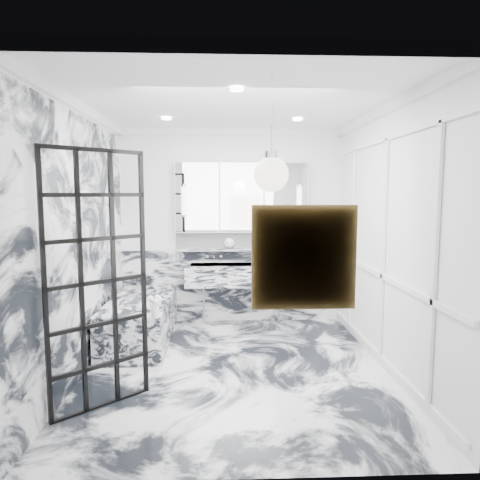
{
  "coord_description": "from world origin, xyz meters",
  "views": [
    {
      "loc": [
        -0.13,
        -4.43,
        1.88
      ],
      "look_at": [
        0.08,
        0.5,
        1.34
      ],
      "focal_mm": 32.0,
      "sensor_mm": 36.0,
      "label": 1
    }
  ],
  "objects_px": {
    "trough_sink": "(242,275)",
    "mirror_cabinet": "(242,198)",
    "crittall_door": "(98,282)",
    "bathtub": "(140,321)"
  },
  "relations": [
    {
      "from": "trough_sink",
      "to": "mirror_cabinet",
      "type": "relative_size",
      "value": 0.84
    },
    {
      "from": "crittall_door",
      "to": "bathtub",
      "type": "bearing_deg",
      "value": 49.03
    },
    {
      "from": "crittall_door",
      "to": "mirror_cabinet",
      "type": "distance_m",
      "value": 2.92
    },
    {
      "from": "trough_sink",
      "to": "bathtub",
      "type": "distance_m",
      "value": 1.55
    },
    {
      "from": "mirror_cabinet",
      "to": "bathtub",
      "type": "bearing_deg",
      "value": -147.94
    },
    {
      "from": "trough_sink",
      "to": "mirror_cabinet",
      "type": "bearing_deg",
      "value": 90.0
    },
    {
      "from": "crittall_door",
      "to": "trough_sink",
      "type": "relative_size",
      "value": 1.4
    },
    {
      "from": "crittall_door",
      "to": "bathtub",
      "type": "height_order",
      "value": "crittall_door"
    },
    {
      "from": "crittall_door",
      "to": "trough_sink",
      "type": "height_order",
      "value": "crittall_door"
    },
    {
      "from": "crittall_door",
      "to": "bathtub",
      "type": "relative_size",
      "value": 1.36
    }
  ]
}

